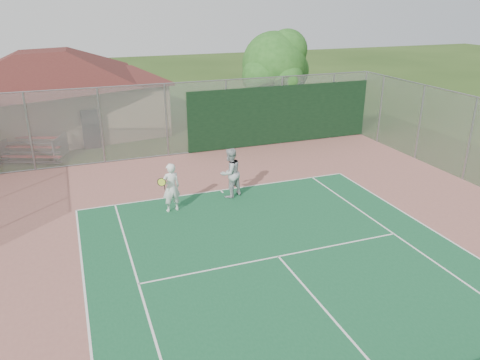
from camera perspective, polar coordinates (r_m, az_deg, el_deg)
name	(u,v)px	position (r m, az deg, el deg)	size (l,w,h in m)	color
back_fence	(228,117)	(23.38, -1.41, 7.68)	(20.08, 0.11, 3.53)	gray
side_fence_right	(420,123)	(23.50, 21.06, 6.54)	(0.08, 9.00, 3.50)	gray
clubhouse	(47,85)	(28.22, -22.52, 10.69)	(13.60, 10.06, 5.41)	tan
bleachers	(31,149)	(24.09, -24.12, 3.43)	(3.30, 2.56, 1.02)	#B43329
tree	(276,66)	(25.97, 4.37, 13.65)	(4.09, 3.87, 5.70)	#321F12
player_white_front	(171,188)	(16.69, -8.42, -0.96)	(0.89, 0.64, 1.80)	white
player_grey_back	(230,173)	(17.74, -1.20, 0.82)	(1.15, 1.05, 1.92)	#B1B4B6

